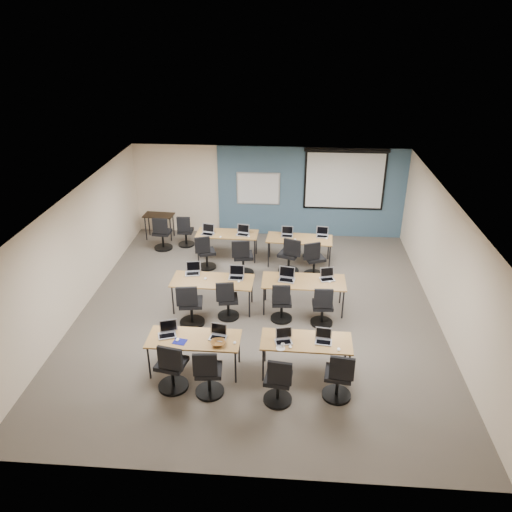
# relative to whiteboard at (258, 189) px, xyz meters

# --- Properties ---
(floor) EXTENTS (8.00, 9.00, 0.02)m
(floor) POSITION_rel_whiteboard_xyz_m (0.30, -4.43, -1.45)
(floor) COLOR #6B6354
(floor) RESTS_ON ground
(ceiling) EXTENTS (8.00, 9.00, 0.02)m
(ceiling) POSITION_rel_whiteboard_xyz_m (0.30, -4.43, 1.25)
(ceiling) COLOR white
(ceiling) RESTS_ON ground
(wall_back) EXTENTS (8.00, 0.04, 2.70)m
(wall_back) POSITION_rel_whiteboard_xyz_m (0.30, 0.07, -0.10)
(wall_back) COLOR beige
(wall_back) RESTS_ON ground
(wall_front) EXTENTS (8.00, 0.04, 2.70)m
(wall_front) POSITION_rel_whiteboard_xyz_m (0.30, -8.93, -0.10)
(wall_front) COLOR beige
(wall_front) RESTS_ON ground
(wall_left) EXTENTS (0.04, 9.00, 2.70)m
(wall_left) POSITION_rel_whiteboard_xyz_m (-3.70, -4.43, -0.10)
(wall_left) COLOR beige
(wall_left) RESTS_ON ground
(wall_right) EXTENTS (0.04, 9.00, 2.70)m
(wall_right) POSITION_rel_whiteboard_xyz_m (4.30, -4.43, -0.10)
(wall_right) COLOR beige
(wall_right) RESTS_ON ground
(blue_accent_panel) EXTENTS (5.50, 0.04, 2.70)m
(blue_accent_panel) POSITION_rel_whiteboard_xyz_m (1.55, 0.04, -0.10)
(blue_accent_panel) COLOR #3D5977
(blue_accent_panel) RESTS_ON wall_back
(whiteboard) EXTENTS (1.28, 0.03, 0.98)m
(whiteboard) POSITION_rel_whiteboard_xyz_m (0.00, 0.00, 0.00)
(whiteboard) COLOR silver
(whiteboard) RESTS_ON wall_back
(projector_screen) EXTENTS (2.40, 0.10, 1.82)m
(projector_screen) POSITION_rel_whiteboard_xyz_m (2.50, -0.02, 0.44)
(projector_screen) COLOR black
(projector_screen) RESTS_ON wall_back
(training_table_front_left) EXTENTS (1.72, 0.72, 0.73)m
(training_table_front_left) POSITION_rel_whiteboard_xyz_m (-0.72, -6.58, -0.77)
(training_table_front_left) COLOR #9B5C2D
(training_table_front_left) RESTS_ON floor
(training_table_front_right) EXTENTS (1.66, 0.69, 0.73)m
(training_table_front_right) POSITION_rel_whiteboard_xyz_m (1.35, -6.50, -0.77)
(training_table_front_right) COLOR brown
(training_table_front_right) RESTS_ON floor
(training_table_mid_left) EXTENTS (1.83, 0.76, 0.73)m
(training_table_mid_left) POSITION_rel_whiteboard_xyz_m (-0.72, -4.35, -0.76)
(training_table_mid_left) COLOR #A77649
(training_table_mid_left) RESTS_ON floor
(training_table_mid_right) EXTENTS (1.86, 0.78, 0.73)m
(training_table_mid_right) POSITION_rel_whiteboard_xyz_m (1.32, -4.23, -0.76)
(training_table_mid_right) COLOR olive
(training_table_mid_right) RESTS_ON floor
(training_table_back_left) EXTENTS (1.66, 0.69, 0.73)m
(training_table_back_left) POSITION_rel_whiteboard_xyz_m (-0.73, -1.71, -0.77)
(training_table_back_left) COLOR brown
(training_table_back_left) RESTS_ON floor
(training_table_back_right) EXTENTS (1.73, 0.72, 0.73)m
(training_table_back_right) POSITION_rel_whiteboard_xyz_m (1.23, -1.90, -0.77)
(training_table_back_right) COLOR #8B5D3D
(training_table_back_right) RESTS_ON floor
(laptop_0) EXTENTS (0.33, 0.28, 0.25)m
(laptop_0) POSITION_rel_whiteboard_xyz_m (-1.22, -6.50, -0.66)
(laptop_0) COLOR silver
(laptop_0) RESTS_ON training_table_front_left
(mouse_0) EXTENTS (0.09, 0.12, 0.04)m
(mouse_0) POSITION_rel_whiteboard_xyz_m (-1.01, -6.66, -0.71)
(mouse_0) COLOR white
(mouse_0) RESTS_ON training_table_front_left
(task_chair_0) EXTENTS (0.55, 0.55, 1.03)m
(task_chair_0) POSITION_rel_whiteboard_xyz_m (-1.02, -7.14, -1.02)
(task_chair_0) COLOR black
(task_chair_0) RESTS_ON floor
(laptop_1) EXTENTS (0.31, 0.26, 0.24)m
(laptop_1) POSITION_rel_whiteboard_xyz_m (-0.28, -6.51, -0.66)
(laptop_1) COLOR #B2B2BD
(laptop_1) RESTS_ON training_table_front_left
(mouse_1) EXTENTS (0.06, 0.09, 0.03)m
(mouse_1) POSITION_rel_whiteboard_xyz_m (0.05, -6.67, -0.71)
(mouse_1) COLOR white
(mouse_1) RESTS_ON training_table_front_left
(task_chair_1) EXTENTS (0.52, 0.52, 1.00)m
(task_chair_1) POSITION_rel_whiteboard_xyz_m (-0.36, -7.24, -1.04)
(task_chair_1) COLOR black
(task_chair_1) RESTS_ON floor
(laptop_2) EXTENTS (0.30, 0.26, 0.23)m
(laptop_2) POSITION_rel_whiteboard_xyz_m (0.93, -6.54, -0.66)
(laptop_2) COLOR #B2B2BB
(laptop_2) RESTS_ON training_table_front_right
(mouse_2) EXTENTS (0.08, 0.11, 0.03)m
(mouse_2) POSITION_rel_whiteboard_xyz_m (1.05, -6.73, -0.71)
(mouse_2) COLOR white
(mouse_2) RESTS_ON training_table_front_right
(task_chair_2) EXTENTS (0.51, 0.51, 0.99)m
(task_chair_2) POSITION_rel_whiteboard_xyz_m (0.87, -7.35, -1.04)
(task_chair_2) COLOR black
(task_chair_2) RESTS_ON floor
(laptop_3) EXTENTS (0.30, 0.25, 0.23)m
(laptop_3) POSITION_rel_whiteboard_xyz_m (1.65, -6.49, -0.66)
(laptop_3) COLOR #BBBBC0
(laptop_3) RESTS_ON training_table_front_right
(mouse_3) EXTENTS (0.08, 0.11, 0.04)m
(mouse_3) POSITION_rel_whiteboard_xyz_m (1.92, -6.74, -0.71)
(mouse_3) COLOR white
(mouse_3) RESTS_ON training_table_front_right
(task_chair_3) EXTENTS (0.52, 0.52, 1.00)m
(task_chair_3) POSITION_rel_whiteboard_xyz_m (1.90, -7.16, -1.04)
(task_chair_3) COLOR black
(task_chair_3) RESTS_ON floor
(laptop_4) EXTENTS (0.33, 0.28, 0.25)m
(laptop_4) POSITION_rel_whiteboard_xyz_m (-1.22, -4.06, -0.66)
(laptop_4) COLOR silver
(laptop_4) RESTS_ON training_table_mid_left
(mouse_4) EXTENTS (0.07, 0.11, 0.04)m
(mouse_4) POSITION_rel_whiteboard_xyz_m (-0.89, -4.31, -0.71)
(mouse_4) COLOR white
(mouse_4) RESTS_ON training_table_mid_left
(task_chair_4) EXTENTS (0.55, 0.55, 1.03)m
(task_chair_4) POSITION_rel_whiteboard_xyz_m (-1.10, -5.07, -1.02)
(task_chair_4) COLOR black
(task_chair_4) RESTS_ON floor
(laptop_5) EXTENTS (0.34, 0.29, 0.26)m
(laptop_5) POSITION_rel_whiteboard_xyz_m (-0.20, -4.18, -0.66)
(laptop_5) COLOR silver
(laptop_5) RESTS_ON training_table_mid_left
(mouse_5) EXTENTS (0.06, 0.10, 0.03)m
(mouse_5) POSITION_rel_whiteboard_xyz_m (-0.12, -4.39, -0.71)
(mouse_5) COLOR white
(mouse_5) RESTS_ON training_table_mid_left
(task_chair_5) EXTENTS (0.48, 0.48, 0.97)m
(task_chair_5) POSITION_rel_whiteboard_xyz_m (-0.34, -4.75, -1.05)
(task_chair_5) COLOR black
(task_chair_5) RESTS_ON floor
(laptop_6) EXTENTS (0.36, 0.30, 0.27)m
(laptop_6) POSITION_rel_whiteboard_xyz_m (0.94, -4.19, -0.65)
(laptop_6) COLOR #B5B5BB
(laptop_6) RESTS_ON training_table_mid_right
(mouse_6) EXTENTS (0.07, 0.10, 0.03)m
(mouse_6) POSITION_rel_whiteboard_xyz_m (1.08, -4.26, -0.71)
(mouse_6) COLOR white
(mouse_6) RESTS_ON training_table_mid_right
(task_chair_6) EXTENTS (0.48, 0.48, 0.96)m
(task_chair_6) POSITION_rel_whiteboard_xyz_m (0.85, -4.76, -1.06)
(task_chair_6) COLOR black
(task_chair_6) RESTS_ON floor
(laptop_7) EXTENTS (0.32, 0.27, 0.24)m
(laptop_7) POSITION_rel_whiteboard_xyz_m (1.85, -4.10, -0.66)
(laptop_7) COLOR #B3B3B8
(laptop_7) RESTS_ON training_table_mid_right
(mouse_7) EXTENTS (0.08, 0.10, 0.03)m
(mouse_7) POSITION_rel_whiteboard_xyz_m (1.89, -4.25, -0.71)
(mouse_7) COLOR white
(mouse_7) RESTS_ON training_table_mid_right
(task_chair_7) EXTENTS (0.49, 0.49, 0.97)m
(task_chair_7) POSITION_rel_whiteboard_xyz_m (1.73, -4.86, -1.05)
(task_chair_7) COLOR black
(task_chair_7) RESTS_ON floor
(laptop_8) EXTENTS (0.34, 0.29, 0.26)m
(laptop_8) POSITION_rel_whiteboard_xyz_m (-1.24, -1.78, -0.66)
(laptop_8) COLOR #B6B6B8
(laptop_8) RESTS_ON training_table_back_left
(mouse_8) EXTENTS (0.07, 0.10, 0.03)m
(mouse_8) POSITION_rel_whiteboard_xyz_m (-0.87, -1.98, -0.71)
(mouse_8) COLOR white
(mouse_8) RESTS_ON training_table_back_left
(task_chair_8) EXTENTS (0.50, 0.48, 0.97)m
(task_chair_8) POSITION_rel_whiteboard_xyz_m (-1.21, -2.40, -1.05)
(task_chair_8) COLOR black
(task_chair_8) RESTS_ON floor
(laptop_9) EXTENTS (0.33, 0.28, 0.25)m
(laptop_9) POSITION_rel_whiteboard_xyz_m (-0.29, -1.74, -0.66)
(laptop_9) COLOR silver
(laptop_9) RESTS_ON training_table_back_left
(mouse_9) EXTENTS (0.07, 0.10, 0.03)m
(mouse_9) POSITION_rel_whiteboard_xyz_m (-0.12, -1.90, -0.71)
(mouse_9) COLOR white
(mouse_9) RESTS_ON training_table_back_left
(task_chair_9) EXTENTS (0.55, 0.55, 1.03)m
(task_chair_9) POSITION_rel_whiteboard_xyz_m (-0.21, -2.69, -1.02)
(task_chair_9) COLOR black
(task_chair_9) RESTS_ON floor
(laptop_10) EXTENTS (0.31, 0.27, 0.24)m
(laptop_10) POSITION_rel_whiteboard_xyz_m (0.90, -1.74, -0.66)
(laptop_10) COLOR #AFAFB2
(laptop_10) RESTS_ON training_table_back_right
(mouse_10) EXTENTS (0.07, 0.10, 0.03)m
(mouse_10) POSITION_rel_whiteboard_xyz_m (1.12, -2.00, -0.71)
(mouse_10) COLOR white
(mouse_10) RESTS_ON training_table_back_right
(task_chair_10) EXTENTS (0.57, 0.54, 1.02)m
(task_chair_10) POSITION_rel_whiteboard_xyz_m (0.99, -2.50, -1.03)
(task_chair_10) COLOR black
(task_chair_10) RESTS_ON floor
(laptop_11) EXTENTS (0.32, 0.27, 0.24)m
(laptop_11) POSITION_rel_whiteboard_xyz_m (1.85, -1.70, -0.66)
(laptop_11) COLOR silver
(laptop_11) RESTS_ON training_table_back_right
(mouse_11) EXTENTS (0.06, 0.09, 0.03)m
(mouse_11) POSITION_rel_whiteboard_xyz_m (1.95, -1.86, -0.71)
(mouse_11) COLOR white
(mouse_11) RESTS_ON training_table_back_right
(task_chair_11) EXTENTS (0.55, 0.52, 1.00)m
(task_chair_11) POSITION_rel_whiteboard_xyz_m (1.60, -2.64, -1.04)
(task_chair_11) COLOR black
(task_chair_11) RESTS_ON floor
(blue_mousepad) EXTENTS (0.27, 0.24, 0.01)m
(blue_mousepad) POSITION_rel_whiteboard_xyz_m (-0.95, -6.71, -0.72)
(blue_mousepad) COLOR navy
(blue_mousepad) RESTS_ON training_table_front_left
(snack_bowl) EXTENTS (0.34, 0.34, 0.08)m
(snack_bowl) POSITION_rel_whiteboard_xyz_m (-0.25, -6.74, -0.68)
(snack_bowl) COLOR brown
(snack_bowl) RESTS_ON training_table_front_left
(snack_plate) EXTENTS (0.21, 0.21, 0.01)m
(snack_plate) POSITION_rel_whiteboard_xyz_m (0.88, -6.77, -0.71)
(snack_plate) COLOR white
(snack_plate) RESTS_ON training_table_front_right
(coffee_cup) EXTENTS (0.06, 0.06, 0.05)m
(coffee_cup) POSITION_rel_whiteboard_xyz_m (0.92, -6.73, -0.68)
(coffee_cup) COLOR white
(coffee_cup) RESTS_ON snack_plate
(utility_table) EXTENTS (0.87, 0.48, 0.75)m
(utility_table) POSITION_rel_whiteboard_xyz_m (-2.92, -0.53, -0.80)
(utility_table) COLOR black
(utility_table) RESTS_ON floor
(spare_chair_a) EXTENTS (0.47, 0.47, 0.95)m
(spare_chair_a) POSITION_rel_whiteboard_xyz_m (-2.03, -1.04, -1.06)
(spare_chair_a) COLOR black
(spare_chair_a) RESTS_ON floor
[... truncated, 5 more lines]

